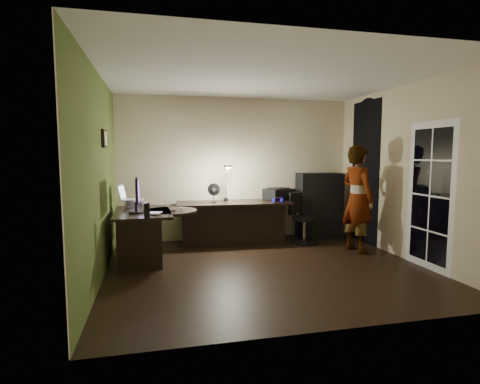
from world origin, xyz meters
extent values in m
cube|color=black|center=(0.00, 0.00, -0.01)|extent=(4.50, 4.00, 0.01)
cube|color=silver|center=(0.00, 0.00, 2.71)|extent=(4.50, 4.00, 0.01)
cube|color=beige|center=(0.00, 2.00, 1.35)|extent=(4.50, 0.01, 2.70)
cube|color=beige|center=(0.00, -2.00, 1.35)|extent=(4.50, 0.01, 2.70)
cube|color=beige|center=(-2.25, 0.00, 1.35)|extent=(0.01, 4.00, 2.70)
cube|color=beige|center=(2.25, 0.00, 1.35)|extent=(0.01, 4.00, 2.70)
cube|color=#4F6227|center=(-2.24, 0.00, 1.35)|extent=(0.00, 4.00, 2.70)
cube|color=black|center=(2.24, 1.15, 1.30)|extent=(0.01, 0.90, 2.60)
cube|color=white|center=(2.24, -0.55, 1.05)|extent=(0.02, 0.92, 2.10)
cube|color=black|center=(-2.22, 0.45, 1.85)|extent=(0.04, 0.30, 0.25)
cube|color=black|center=(-1.74, 0.76, 0.39)|extent=(0.86, 1.36, 0.77)
cube|color=black|center=(-0.16, 1.54, 0.38)|extent=(2.08, 0.80, 0.77)
cube|color=black|center=(1.58, 1.65, 0.63)|extent=(0.86, 0.46, 1.27)
cube|color=silver|center=(-1.90, 1.20, 0.84)|extent=(0.29, 0.26, 0.11)
cube|color=silver|center=(-1.90, 1.20, 1.02)|extent=(0.41, 0.39, 0.24)
cube|color=black|center=(-1.82, 0.56, 0.97)|extent=(0.13, 0.56, 0.37)
ellipsoid|color=silver|center=(-1.16, 0.75, 0.80)|extent=(0.08, 0.10, 0.03)
cube|color=black|center=(-1.29, 0.65, 0.79)|extent=(0.08, 0.14, 0.01)
cube|color=black|center=(-1.37, 0.26, 0.79)|extent=(0.04, 0.13, 0.01)
cylinder|color=black|center=(-1.66, 0.04, 0.89)|extent=(0.08, 0.08, 0.20)
cube|color=silver|center=(-1.56, 0.41, 0.79)|extent=(0.23, 0.27, 0.01)
cube|color=black|center=(-0.53, 1.49, 0.95)|extent=(0.23, 0.13, 0.34)
cube|color=#0F0A8E|center=(0.59, 1.25, 0.82)|extent=(0.21, 0.15, 0.09)
cube|color=black|center=(0.75, 1.66, 0.89)|extent=(0.61, 0.54, 0.22)
cube|color=black|center=(-0.29, 1.59, 1.14)|extent=(0.20, 0.34, 0.71)
cube|color=black|center=(1.12, 1.30, 0.46)|extent=(0.66, 0.66, 0.92)
imported|color=#D8A88C|center=(1.75, 0.54, 0.89)|extent=(0.56, 0.72, 1.79)
camera|label=1|loc=(-1.55, -5.06, 1.64)|focal=28.00mm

